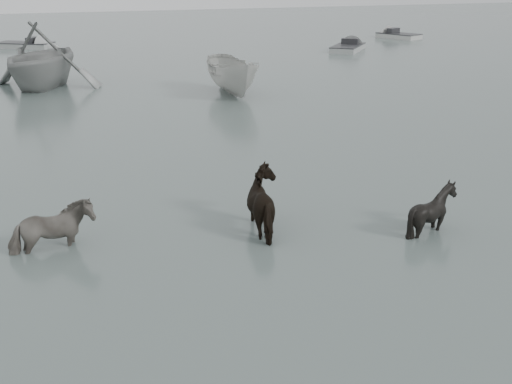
% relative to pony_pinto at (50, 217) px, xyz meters
% --- Properties ---
extents(ground, '(140.00, 140.00, 0.00)m').
position_rel_pony_pinto_xyz_m(ground, '(3.92, -0.98, -0.72)').
color(ground, '#4B5955').
rests_on(ground, ground).
extents(pony_pinto, '(1.81, 1.08, 1.43)m').
position_rel_pony_pinto_xyz_m(pony_pinto, '(0.00, 0.00, 0.00)').
color(pony_pinto, black).
rests_on(pony_pinto, ground).
extents(pony_dark, '(1.78, 1.92, 1.59)m').
position_rel_pony_pinto_xyz_m(pony_dark, '(4.60, -0.34, 0.08)').
color(pony_dark, black).
rests_on(pony_dark, ground).
extents(pony_black, '(1.58, 1.51, 1.38)m').
position_rel_pony_pinto_xyz_m(pony_black, '(7.90, -1.59, -0.02)').
color(pony_black, black).
rests_on(pony_black, ground).
extents(rowboat_trail, '(7.47, 7.81, 3.19)m').
position_rel_pony_pinto_xyz_m(rowboat_trail, '(0.31, 19.05, 0.88)').
color(rowboat_trail, '#949694').
rests_on(rowboat_trail, ground).
extents(boat_small, '(1.81, 4.74, 1.83)m').
position_rel_pony_pinto_xyz_m(boat_small, '(8.23, 14.62, 0.20)').
color(boat_small, '#B8B9B3').
rests_on(boat_small, ground).
extents(skiff_port, '(4.49, 4.96, 0.75)m').
position_rel_pony_pinto_xyz_m(skiff_port, '(19.83, 26.57, -0.34)').
color(skiff_port, '#9DA09D').
rests_on(skiff_port, ground).
extents(skiff_mid, '(5.31, 4.00, 0.75)m').
position_rel_pony_pinto_xyz_m(skiff_mid, '(-0.60, 35.06, -0.34)').
color(skiff_mid, '#969996').
rests_on(skiff_mid, ground).
extents(skiff_star, '(3.37, 4.76, 0.75)m').
position_rel_pony_pinto_xyz_m(skiff_star, '(26.94, 32.09, -0.34)').
color(skiff_star, '#B3B3AE').
rests_on(skiff_star, ground).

